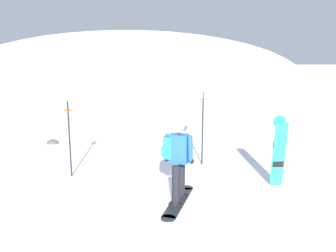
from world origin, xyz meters
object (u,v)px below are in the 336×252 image
object	(u,v)px
spare_snowboard	(279,151)
piste_marker_far	(69,133)
snowboarder_main	(177,159)
rock_dark	(53,143)
piste_marker_near	(203,123)

from	to	relation	value
spare_snowboard	piste_marker_far	size ratio (longest dim) A/B	0.86
snowboarder_main	piste_marker_far	world-z (taller)	piste_marker_far
piste_marker_far	rock_dark	distance (m)	3.84
piste_marker_near	spare_snowboard	bearing A→B (deg)	-49.70
piste_marker_near	rock_dark	xyz separation A→B (m)	(-4.83, 2.58, -1.18)
piste_marker_far	spare_snowboard	bearing A→B (deg)	-10.83
piste_marker_near	piste_marker_far	size ratio (longest dim) A/B	1.08
piste_marker_near	piste_marker_far	distance (m)	3.50
piste_marker_far	rock_dark	world-z (taller)	piste_marker_far
spare_snowboard	piste_marker_near	world-z (taller)	piste_marker_near
spare_snowboard	piste_marker_far	bearing A→B (deg)	169.17
spare_snowboard	piste_marker_far	world-z (taller)	piste_marker_far
rock_dark	spare_snowboard	bearing A→B (deg)	-34.42
snowboarder_main	piste_marker_near	size ratio (longest dim) A/B	0.85
piste_marker_far	rock_dark	size ratio (longest dim) A/B	4.73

